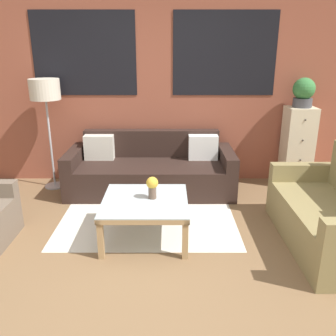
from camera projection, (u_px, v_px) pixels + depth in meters
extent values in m
plane|color=brown|center=(147.00, 274.00, 3.11)|extent=(16.00, 16.00, 0.00)
cube|color=brown|center=(155.00, 84.00, 4.97)|extent=(8.40, 0.08, 2.80)
cube|color=black|center=(84.00, 54.00, 4.80)|extent=(1.40, 0.01, 1.10)
cube|color=black|center=(224.00, 54.00, 4.80)|extent=(1.40, 0.01, 1.10)
cube|color=silver|center=(148.00, 212.00, 4.27)|extent=(1.99, 1.76, 0.00)
cube|color=black|center=(150.00, 180.00, 4.77)|extent=(1.90, 0.72, 0.40)
cube|color=black|center=(151.00, 157.00, 5.12)|extent=(1.90, 0.16, 0.78)
cube|color=black|center=(75.00, 171.00, 4.81)|extent=(0.16, 0.88, 0.58)
cube|color=black|center=(226.00, 171.00, 4.82)|extent=(0.16, 0.88, 0.58)
cube|color=beige|center=(99.00, 147.00, 4.91)|extent=(0.40, 0.16, 0.34)
cube|color=white|center=(203.00, 147.00, 4.92)|extent=(0.40, 0.16, 0.34)
cube|color=olive|center=(319.00, 225.00, 3.53)|extent=(0.64, 1.27, 0.42)
cube|color=olive|center=(303.00, 189.00, 4.16)|extent=(0.80, 0.14, 0.62)
cube|color=silver|center=(145.00, 200.00, 3.58)|extent=(0.86, 0.86, 0.01)
cube|color=tan|center=(142.00, 221.00, 3.21)|extent=(0.86, 0.05, 0.05)
cube|color=tan|center=(147.00, 188.00, 3.98)|extent=(0.86, 0.05, 0.05)
cube|color=tan|center=(105.00, 203.00, 3.59)|extent=(0.05, 0.86, 0.05)
cube|color=tan|center=(185.00, 203.00, 3.59)|extent=(0.05, 0.86, 0.05)
cube|color=tan|center=(100.00, 239.00, 3.28)|extent=(0.06, 0.06, 0.41)
cube|color=tan|center=(185.00, 238.00, 3.28)|extent=(0.06, 0.06, 0.41)
cube|color=tan|center=(113.00, 203.00, 4.02)|extent=(0.06, 0.06, 0.41)
cube|color=tan|center=(182.00, 203.00, 4.02)|extent=(0.06, 0.06, 0.41)
cylinder|color=#B2B2B7|center=(55.00, 186.00, 5.07)|extent=(0.28, 0.28, 0.02)
cylinder|color=#B2B2B7|center=(50.00, 144.00, 4.87)|extent=(0.03, 0.03, 1.21)
cylinder|color=beige|center=(44.00, 89.00, 4.64)|extent=(0.40, 0.40, 0.27)
cube|color=beige|center=(297.00, 147.00, 5.00)|extent=(0.39, 0.36, 1.11)
sphere|color=#38332D|center=(305.00, 120.00, 4.69)|extent=(0.02, 0.02, 0.02)
sphere|color=#38332D|center=(302.00, 140.00, 4.78)|extent=(0.02, 0.02, 0.02)
sphere|color=#38332D|center=(300.00, 160.00, 4.87)|extent=(0.02, 0.02, 0.02)
sphere|color=#38332D|center=(298.00, 179.00, 4.96)|extent=(0.02, 0.02, 0.02)
cylinder|color=#47474C|center=(302.00, 103.00, 4.80)|extent=(0.25, 0.25, 0.12)
sphere|color=#387A3D|center=(304.00, 89.00, 4.74)|extent=(0.29, 0.29, 0.29)
cylinder|color=brown|center=(152.00, 192.00, 3.59)|extent=(0.08, 0.08, 0.13)
sphere|color=gold|center=(152.00, 183.00, 3.56)|extent=(0.12, 0.12, 0.12)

